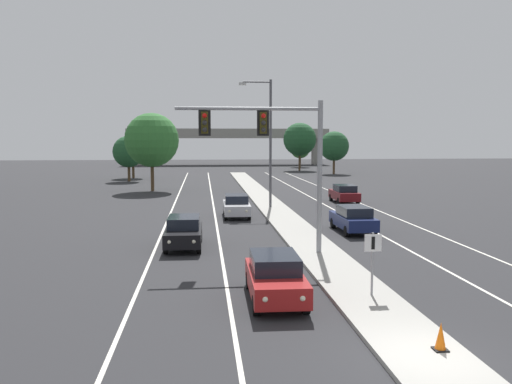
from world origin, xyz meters
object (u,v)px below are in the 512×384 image
Objects in this scene: street_lamp_median at (268,136)px; tree_far_left_c at (133,150)px; car_receding_darkred at (344,193)px; tree_far_left_a at (152,140)px; median_sign_post at (373,255)px; tree_far_right_b at (300,149)px; tree_far_right_c at (334,146)px; car_oncoming_silver at (236,206)px; car_oncoming_red at (275,277)px; tree_far_left_b at (129,152)px; traffic_cone_median_nose at (441,337)px; car_oncoming_black at (184,232)px; tree_far_right_a at (300,139)px; car_receding_navy at (353,219)px; overhead_signal_mast at (275,145)px.

tree_far_left_c is (-14.92, 34.95, -1.84)m from street_lamp_median.
tree_far_left_a reaches higher than car_receding_darkred.
tree_far_right_b reaches higher than median_sign_post.
tree_far_right_c is at bearing 77.33° from car_receding_darkred.
car_oncoming_silver is 21.72m from tree_far_left_a.
car_oncoming_red and car_oncoming_silver have the same top height.
tree_far_left_c reaches higher than car_receding_darkred.
tree_far_left_b is (-28.65, -32.23, 0.24)m from tree_far_right_b.
street_lamp_median is (-0.70, 24.16, 4.21)m from median_sign_post.
traffic_cone_median_nose is at bearing -88.16° from street_lamp_median.
tree_far_right_b reaches higher than car_oncoming_black.
traffic_cone_median_nose is 66.01m from tree_far_left_c.
car_oncoming_black is 0.54× the size of tree_far_right_a.
car_oncoming_red is 40.56m from tree_far_left_a.
car_oncoming_red is (-3.35, 0.29, -0.77)m from median_sign_post.
car_receding_navy is 73.16m from tree_far_right_b.
median_sign_post reaches higher than car_oncoming_red.
car_receding_navy is (5.53, 5.96, -4.47)m from overhead_signal_mast.
car_oncoming_red is at bearing -77.17° from tree_far_left_b.
tree_far_right_c reaches higher than car_oncoming_red.
car_receding_darkred is at bearing 36.94° from car_oncoming_silver.
car_oncoming_black is at bearing -160.71° from car_receding_navy.
tree_far_right_a is 33.92m from tree_far_left_b.
car_oncoming_black is (-3.46, 9.37, 0.00)m from car_oncoming_red.
car_receding_darkred is 0.81× the size of tree_far_right_b.
car_oncoming_silver is at bearing -68.68° from tree_far_left_a.
tree_far_right_a reaches higher than median_sign_post.
overhead_signal_mast is at bearing -101.37° from tree_far_right_a.
overhead_signal_mast is at bearing 102.46° from traffic_cone_median_nose.
traffic_cone_median_nose is 0.11× the size of tree_far_right_c.
car_oncoming_silver is at bearing 98.38° from traffic_cone_median_nose.
median_sign_post is at bearing -75.20° from tree_far_left_c.
median_sign_post is at bearing -102.89° from tree_far_right_c.
tree_far_left_a is (-7.81, 39.53, 4.59)m from car_oncoming_red.
median_sign_post is at bearing -74.35° from tree_far_left_a.
tree_far_right_c is (3.72, -9.65, -1.06)m from tree_far_right_a.
car_oncoming_red and car_receding_darkred have the same top height.
car_receding_navy is 30.61m from tree_far_left_a.
street_lamp_median is at bearing -63.18° from tree_far_left_b.
tree_far_right_b is at bearing 61.91° from tree_far_left_a.
car_oncoming_black is at bearing 150.41° from overhead_signal_mast.
car_oncoming_black is at bearing -79.90° from tree_far_left_c.
tree_far_left_c is (-15.61, 59.12, 2.37)m from median_sign_post.
tree_far_left_c is at bearing 103.91° from traffic_cone_median_nose.
traffic_cone_median_nose is at bearing -99.05° from car_receding_navy.
car_receding_navy is at bearing -71.01° from street_lamp_median.
tree_far_right_a is 1.50× the size of tree_far_right_b.
traffic_cone_median_nose is at bearing -55.23° from car_oncoming_red.
car_receding_darkred is at bearing -35.07° from tree_far_left_a.
tree_far_right_b is at bearing 79.13° from tree_far_right_a.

